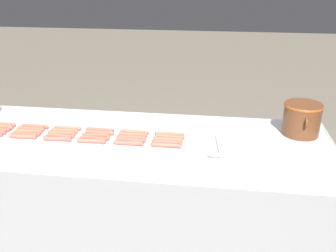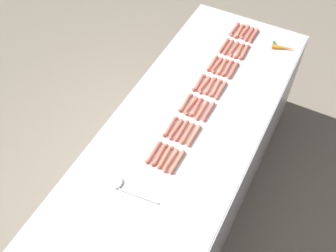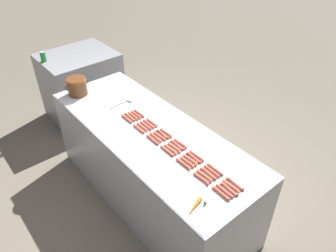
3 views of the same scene
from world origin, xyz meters
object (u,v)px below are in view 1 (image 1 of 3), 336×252
(hot_dog_17, at_px, (61,133))
(hot_dog_31, at_px, (57,139))
(hot_dog_19, at_px, (131,137))
(bean_pot, at_px, (302,117))
(hot_dog_1, at_px, (3,124))
(hot_dog_10, at_px, (65,131))
(hot_dog_11, at_px, (99,133))
(hot_dog_9, at_px, (31,129))
(hot_dog_25, at_px, (94,138))
(hot_dog_16, at_px, (29,131))
(hot_dog_30, at_px, (22,136))
(hot_dog_32, at_px, (91,141))
(hot_dog_33, at_px, (128,143))
(hot_dog_18, at_px, (96,135))
(hot_dog_24, at_px, (60,136))
(hot_dog_2, at_px, (35,126))
(hot_dog_34, at_px, (166,145))
(hot_dog_23, at_px, (26,134))
(hot_dog_26, at_px, (131,140))
(hot_dog_20, at_px, (168,139))
(hot_dog_5, at_px, (134,132))
(hot_dog_13, at_px, (170,137))
(hot_dog_8, at_px, (0,127))
(hot_dog_4, at_px, (100,130))
(hot_dog_12, at_px, (133,135))
(hot_dog_27, at_px, (167,142))
(hot_dog_3, at_px, (68,128))
(serving_spoon, at_px, (216,151))

(hot_dog_17, relative_size, hot_dog_31, 1.00)
(hot_dog_19, distance_m, bean_pot, 0.96)
(hot_dog_1, bearing_deg, hot_dog_17, 79.06)
(hot_dog_10, bearing_deg, hot_dog_11, 89.81)
(hot_dog_9, xyz_separation_m, hot_dog_10, (-0.00, 0.20, 0.00))
(hot_dog_25, bearing_deg, hot_dog_16, -95.49)
(hot_dog_30, xyz_separation_m, hot_dog_32, (0.00, 0.40, 0.00))
(hot_dog_17, relative_size, hot_dog_32, 1.00)
(hot_dog_1, height_order, hot_dog_33, same)
(hot_dog_18, xyz_separation_m, hot_dog_24, (0.04, -0.19, 0.00))
(hot_dog_2, relative_size, hot_dog_30, 1.00)
(hot_dog_18, height_order, hot_dog_34, same)
(hot_dog_23, relative_size, hot_dog_24, 1.00)
(hot_dog_24, distance_m, hot_dog_26, 0.40)
(hot_dog_20, relative_size, hot_dog_24, 1.00)
(hot_dog_5, distance_m, hot_dog_13, 0.21)
(hot_dog_16, height_order, hot_dog_32, same)
(hot_dog_2, xyz_separation_m, hot_dog_8, (0.03, -0.20, 0.00))
(hot_dog_10, height_order, hot_dog_33, same)
(hot_dog_8, xyz_separation_m, hot_dog_17, (0.04, 0.39, 0.00))
(hot_dog_9, distance_m, hot_dog_24, 0.22)
(hot_dog_32, bearing_deg, hot_dog_23, -95.52)
(hot_dog_19, bearing_deg, hot_dog_20, 90.19)
(hot_dog_4, distance_m, hot_dog_34, 0.43)
(hot_dog_17, xyz_separation_m, hot_dog_24, (0.04, 0.01, 0.00))
(hot_dog_13, bearing_deg, hot_dog_12, -90.17)
(hot_dog_8, height_order, hot_dog_16, same)
(hot_dog_13, relative_size, bean_pot, 0.64)
(hot_dog_11, bearing_deg, hot_dog_23, -79.36)
(hot_dog_24, bearing_deg, hot_dog_9, -109.72)
(hot_dog_4, bearing_deg, hot_dog_34, 70.05)
(hot_dog_5, distance_m, hot_dog_27, 0.23)
(hot_dog_11, relative_size, bean_pot, 0.64)
(hot_dog_13, xyz_separation_m, hot_dog_23, (0.07, -0.81, 0.00))
(bean_pot, bearing_deg, hot_dog_3, -84.47)
(hot_dog_23, xyz_separation_m, hot_dog_31, (0.04, 0.20, 0.00))
(hot_dog_27, xyz_separation_m, serving_spoon, (0.06, 0.26, -0.00))
(hot_dog_13, bearing_deg, hot_dog_1, -92.34)
(hot_dog_32, height_order, hot_dog_34, same)
(hot_dog_5, height_order, hot_dog_27, same)
(hot_dog_18, distance_m, hot_dog_26, 0.21)
(hot_dog_1, height_order, hot_dog_13, same)
(hot_dog_32, distance_m, serving_spoon, 0.67)
(hot_dog_1, bearing_deg, bean_pot, 94.12)
(hot_dog_8, distance_m, hot_dog_33, 0.81)
(hot_dog_5, distance_m, serving_spoon, 0.50)
(hot_dog_12, distance_m, hot_dog_27, 0.21)
(hot_dog_4, distance_m, hot_dog_32, 0.15)
(hot_dog_31, distance_m, hot_dog_33, 0.40)
(hot_dog_5, xyz_separation_m, hot_dog_32, (0.15, -0.20, 0.00))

